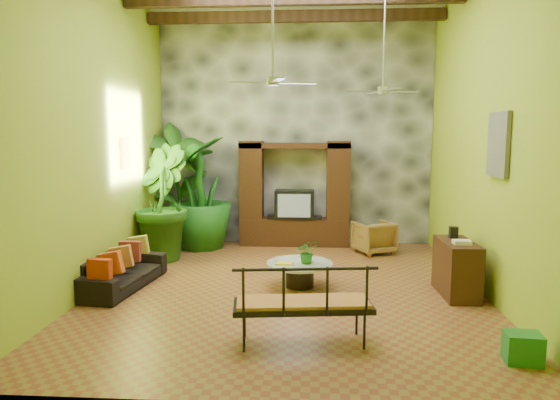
# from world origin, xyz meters

# --- Properties ---
(ground) EXTENTS (7.00, 7.00, 0.00)m
(ground) POSITION_xyz_m (0.00, 0.00, 0.00)
(ground) COLOR brown
(ground) RESTS_ON ground
(back_wall) EXTENTS (6.00, 0.02, 5.00)m
(back_wall) POSITION_xyz_m (0.00, 3.50, 2.50)
(back_wall) COLOR #9FB629
(back_wall) RESTS_ON ground
(left_wall) EXTENTS (0.02, 7.00, 5.00)m
(left_wall) POSITION_xyz_m (-3.00, 0.00, 2.50)
(left_wall) COLOR #9FB629
(left_wall) RESTS_ON ground
(right_wall) EXTENTS (0.02, 7.00, 5.00)m
(right_wall) POSITION_xyz_m (3.00, 0.00, 2.50)
(right_wall) COLOR #9FB629
(right_wall) RESTS_ON ground
(stone_accent_wall) EXTENTS (5.98, 0.10, 4.98)m
(stone_accent_wall) POSITION_xyz_m (0.00, 3.44, 2.50)
(stone_accent_wall) COLOR #35373C
(stone_accent_wall) RESTS_ON ground
(entertainment_center) EXTENTS (2.40, 0.55, 2.30)m
(entertainment_center) POSITION_xyz_m (0.00, 3.14, 0.97)
(entertainment_center) COLOR #341B0E
(entertainment_center) RESTS_ON ground
(ceiling_fan_front) EXTENTS (1.28, 1.28, 1.86)m
(ceiling_fan_front) POSITION_xyz_m (-0.20, -0.40, 3.40)
(ceiling_fan_front) COLOR #B2B2B7
(ceiling_fan_front) RESTS_ON ceiling
(ceiling_fan_back) EXTENTS (1.28, 1.28, 1.86)m
(ceiling_fan_back) POSITION_xyz_m (1.60, 1.20, 3.40)
(ceiling_fan_back) COLOR #B2B2B7
(ceiling_fan_back) RESTS_ON ceiling
(wall_art_mask) EXTENTS (0.06, 0.32, 0.55)m
(wall_art_mask) POSITION_xyz_m (-2.96, 1.00, 2.10)
(wall_art_mask) COLOR gold
(wall_art_mask) RESTS_ON left_wall
(wall_art_painting) EXTENTS (0.06, 0.70, 0.90)m
(wall_art_painting) POSITION_xyz_m (2.96, -0.60, 2.30)
(wall_art_painting) COLOR #296899
(wall_art_painting) RESTS_ON right_wall
(sofa) EXTENTS (0.96, 1.94, 0.54)m
(sofa) POSITION_xyz_m (-2.65, -0.17, 0.27)
(sofa) COLOR black
(sofa) RESTS_ON ground
(wicker_armchair) EXTENTS (0.94, 0.95, 0.66)m
(wicker_armchair) POSITION_xyz_m (1.67, 2.46, 0.33)
(wicker_armchair) COLOR olive
(wicker_armchair) RESTS_ON ground
(tall_plant_a) EXTENTS (1.73, 1.62, 2.72)m
(tall_plant_a) POSITION_xyz_m (-2.55, 2.85, 1.36)
(tall_plant_a) COLOR #235616
(tall_plant_a) RESTS_ON ground
(tall_plant_b) EXTENTS (1.48, 1.57, 2.26)m
(tall_plant_b) POSITION_xyz_m (-2.58, 1.71, 1.13)
(tall_plant_b) COLOR #255F19
(tall_plant_b) RESTS_ON ground
(tall_plant_c) EXTENTS (1.38, 1.38, 2.41)m
(tall_plant_c) POSITION_xyz_m (-2.02, 2.74, 1.20)
(tall_plant_c) COLOR #1E671B
(tall_plant_c) RESTS_ON ground
(coffee_table) EXTENTS (1.07, 1.07, 0.40)m
(coffee_table) POSITION_xyz_m (0.19, 0.05, 0.26)
(coffee_table) COLOR black
(coffee_table) RESTS_ON ground
(centerpiece_plant) EXTENTS (0.38, 0.34, 0.37)m
(centerpiece_plant) POSITION_xyz_m (0.31, 0.02, 0.59)
(centerpiece_plant) COLOR #216A1B
(centerpiece_plant) RESTS_ON coffee_table
(yellow_tray) EXTENTS (0.28, 0.22, 0.03)m
(yellow_tray) POSITION_xyz_m (-0.04, -0.08, 0.41)
(yellow_tray) COLOR yellow
(yellow_tray) RESTS_ON coffee_table
(iron_bench) EXTENTS (1.66, 0.76, 0.57)m
(iron_bench) POSITION_xyz_m (0.28, -2.21, 0.53)
(iron_bench) COLOR black
(iron_bench) RESTS_ON ground
(side_console) EXTENTS (0.49, 1.05, 0.84)m
(side_console) POSITION_xyz_m (2.58, -0.21, 0.42)
(side_console) COLOR #331D10
(side_console) RESTS_ON ground
(green_bin) EXTENTS (0.39, 0.31, 0.33)m
(green_bin) POSITION_xyz_m (2.65, -2.50, 0.16)
(green_bin) COLOR #1C6923
(green_bin) RESTS_ON ground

